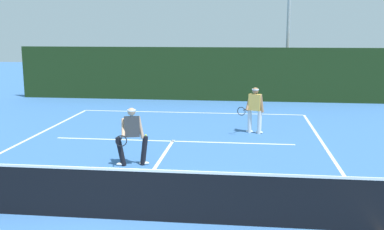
# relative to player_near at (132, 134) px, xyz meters

# --- Properties ---
(ground_plane) EXTENTS (80.00, 80.00, 0.00)m
(ground_plane) POSITION_rel_player_near_xyz_m (0.64, -3.48, -0.86)
(ground_plane) COLOR #3869A8
(court_line_baseline_far) EXTENTS (9.60, 0.10, 0.01)m
(court_line_baseline_far) POSITION_rel_player_near_xyz_m (0.64, 7.97, -0.85)
(court_line_baseline_far) COLOR white
(court_line_baseline_far) RESTS_ON ground_plane
(court_line_service) EXTENTS (7.83, 0.10, 0.01)m
(court_line_service) POSITION_rel_player_near_xyz_m (0.64, 2.77, -0.85)
(court_line_service) COLOR white
(court_line_service) RESTS_ON ground_plane
(court_line_centre) EXTENTS (0.10, 6.40, 0.01)m
(court_line_centre) POSITION_rel_player_near_xyz_m (0.64, -0.28, -0.85)
(court_line_centre) COLOR white
(court_line_centre) RESTS_ON ground_plane
(tennis_net) EXTENTS (10.52, 0.09, 1.09)m
(tennis_net) POSITION_rel_player_near_xyz_m (0.64, -3.48, -0.33)
(tennis_net) COLOR #1E4723
(tennis_net) RESTS_ON ground_plane
(player_near) EXTENTS (0.89, 0.90, 1.57)m
(player_near) POSITION_rel_player_near_xyz_m (0.00, 0.00, 0.00)
(player_near) COLOR black
(player_near) RESTS_ON ground_plane
(player_far) EXTENTS (0.92, 0.82, 1.61)m
(player_far) POSITION_rel_player_near_xyz_m (3.28, 4.27, 0.03)
(player_far) COLOR silver
(player_far) RESTS_ON ground_plane
(tennis_ball) EXTENTS (0.07, 0.07, 0.07)m
(tennis_ball) POSITION_rel_player_near_xyz_m (-0.38, 3.36, -0.82)
(tennis_ball) COLOR #D1E033
(tennis_ball) RESTS_ON ground_plane
(back_fence_windscreen) EXTENTS (18.87, 0.12, 2.70)m
(back_fence_windscreen) POSITION_rel_player_near_xyz_m (0.64, 11.52, 0.49)
(back_fence_windscreen) COLOR #1A3114
(back_fence_windscreen) RESTS_ON ground_plane
(light_pole) EXTENTS (0.55, 0.44, 7.78)m
(light_pole) POSITION_rel_player_near_xyz_m (5.11, 13.39, 3.89)
(light_pole) COLOR #9EA39E
(light_pole) RESTS_ON ground_plane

